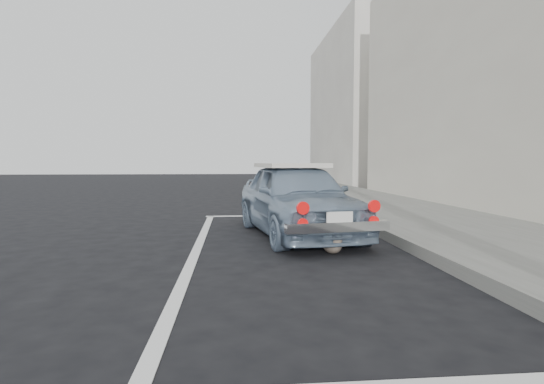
# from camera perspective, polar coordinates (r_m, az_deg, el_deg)

# --- Properties ---
(ground) EXTENTS (80.00, 80.00, 0.00)m
(ground) POSITION_cam_1_polar(r_m,az_deg,el_deg) (2.81, 3.91, -20.17)
(ground) COLOR black
(ground) RESTS_ON ground
(building_far) EXTENTS (3.50, 10.00, 8.00)m
(building_far) POSITION_cam_1_polar(r_m,az_deg,el_deg) (23.69, 11.65, 10.83)
(building_far) COLOR beige
(building_far) RESTS_ON ground
(pline_front) EXTENTS (3.00, 0.12, 0.01)m
(pline_front) POSITION_cam_1_polar(r_m,az_deg,el_deg) (9.15, 0.57, -3.19)
(pline_front) COLOR silver
(pline_front) RESTS_ON ground
(pline_side) EXTENTS (0.12, 7.00, 0.01)m
(pline_side) POSITION_cam_1_polar(r_m,az_deg,el_deg) (5.67, -10.13, -7.72)
(pline_side) COLOR silver
(pline_side) RESTS_ON ground
(retro_coupe) EXTENTS (1.89, 3.60, 1.17)m
(retro_coupe) POSITION_cam_1_polar(r_m,az_deg,el_deg) (6.67, 3.35, -0.81)
(retro_coupe) COLOR #7A90A8
(retro_coupe) RESTS_ON ground
(cat) EXTENTS (0.27, 0.53, 0.28)m
(cat) POSITION_cam_1_polar(r_m,az_deg,el_deg) (5.43, 8.14, -6.86)
(cat) COLOR brown
(cat) RESTS_ON ground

